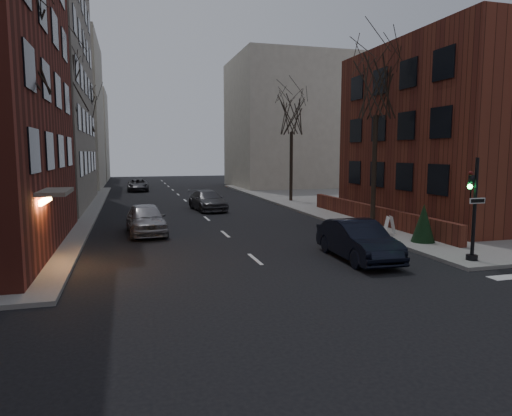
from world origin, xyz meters
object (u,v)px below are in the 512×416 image
at_px(streetlamp_near, 67,154).
at_px(car_lane_far, 138,185).
at_px(car_lane_gray, 208,200).
at_px(tree_left_b, 61,79).
at_px(tree_left_a, 16,42).
at_px(parked_sedan, 358,240).
at_px(tree_right_b, 292,115).
at_px(streetlamp_far, 93,154).
at_px(tree_right_a, 377,87).
at_px(tree_left_c, 83,112).
at_px(traffic_signal, 473,216).
at_px(sandwich_board, 389,225).
at_px(car_lane_silver, 146,219).
at_px(evergreen_shrub, 423,223).

relative_size(streetlamp_near, car_lane_far, 1.26).
bearing_deg(car_lane_gray, tree_left_b, -172.40).
bearing_deg(tree_left_a, parked_sedan, -13.95).
distance_m(tree_right_b, streetlamp_far, 20.01).
bearing_deg(tree_right_a, tree_left_c, 128.66).
bearing_deg(parked_sedan, streetlamp_far, 112.50).
distance_m(streetlamp_near, streetlamp_far, 20.00).
bearing_deg(parked_sedan, traffic_signal, -23.74).
bearing_deg(sandwich_board, tree_right_b, 103.10).
bearing_deg(tree_left_b, car_lane_silver, -55.17).
bearing_deg(tree_left_a, streetlamp_near, 85.71).
relative_size(tree_right_b, car_lane_gray, 1.80).
distance_m(tree_left_b, parked_sedan, 21.45).
height_order(tree_left_c, tree_right_b, tree_left_c).
distance_m(tree_left_a, car_lane_gray, 18.93).
xyz_separation_m(car_lane_far, sandwich_board, (11.96, -32.58, -0.07)).
height_order(tree_left_c, evergreen_shrub, tree_left_c).
distance_m(tree_left_c, car_lane_far, 11.60).
relative_size(traffic_signal, evergreen_shrub, 2.21).
height_order(tree_right_b, car_lane_silver, tree_right_b).
relative_size(tree_right_a, parked_sedan, 2.00).
distance_m(tree_left_b, tree_right_b, 18.64).
height_order(traffic_signal, car_lane_silver, traffic_signal).
relative_size(tree_left_b, streetlamp_far, 1.72).
bearing_deg(streetlamp_near, tree_left_c, 91.91).
bearing_deg(tree_left_a, tree_right_a, 12.80).
bearing_deg(streetlamp_far, traffic_signal, -63.94).
distance_m(traffic_signal, streetlamp_near, 20.86).
distance_m(tree_right_b, streetlamp_near, 20.01).
bearing_deg(streetlamp_far, car_lane_silver, -79.72).
bearing_deg(parked_sedan, car_lane_silver, 135.05).
bearing_deg(tree_right_b, streetlamp_far, 149.53).
relative_size(car_lane_silver, car_lane_far, 0.97).
distance_m(tree_left_b, streetlamp_near, 6.18).
height_order(traffic_signal, parked_sedan, traffic_signal).
distance_m(streetlamp_far, sandwich_board, 31.74).
relative_size(tree_right_a, car_lane_far, 1.96).
xyz_separation_m(tree_left_a, tree_right_a, (17.60, 4.00, -0.44)).
relative_size(tree_left_c, tree_right_a, 1.00).
xyz_separation_m(tree_left_b, car_lane_gray, (9.60, 2.37, -8.17)).
bearing_deg(evergreen_shrub, car_lane_far, 109.46).
height_order(car_lane_gray, sandwich_board, car_lane_gray).
bearing_deg(car_lane_silver, tree_left_b, 121.32).
bearing_deg(tree_right_b, car_lane_far, 129.30).
xyz_separation_m(tree_left_b, streetlamp_near, (0.60, -4.00, -4.68)).
distance_m(tree_left_c, car_lane_silver, 22.52).
bearing_deg(tree_left_b, car_lane_gray, 13.87).
bearing_deg(streetlamp_near, car_lane_gray, 35.29).
height_order(tree_right_a, streetlamp_far, tree_right_a).
distance_m(tree_left_a, tree_left_c, 26.00).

